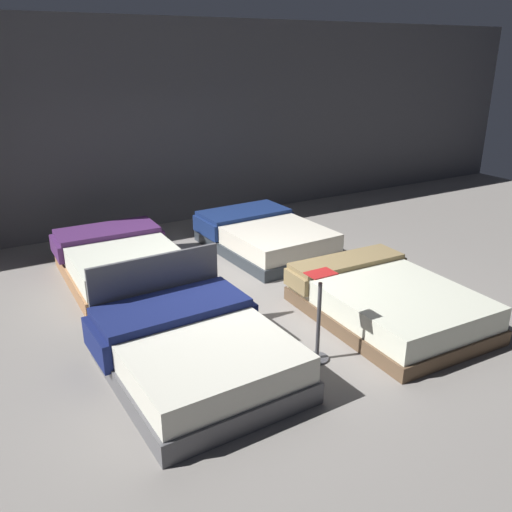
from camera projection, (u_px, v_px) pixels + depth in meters
ground_plane at (249, 306)px, 6.60m from camera, size 18.00×18.00×0.02m
showroom_back_wall at (139, 127)px, 9.02m from camera, size 18.00×0.06×3.50m
bed_0 at (194, 350)px, 5.11m from camera, size 1.67×1.98×0.96m
bed_1 at (387, 302)px, 6.19m from camera, size 1.61×2.18×0.50m
bed_2 at (120, 261)px, 7.32m from camera, size 1.52×2.04×0.56m
bed_3 at (264, 236)px, 8.38m from camera, size 1.55×2.20×0.50m
price_sign at (318, 327)px, 5.32m from camera, size 0.28×0.24×0.96m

